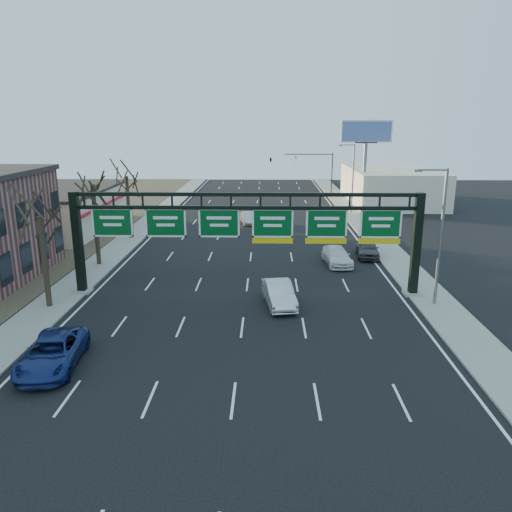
{
  "coord_description": "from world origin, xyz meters",
  "views": [
    {
      "loc": [
        1.42,
        -25.42,
        11.79
      ],
      "look_at": [
        0.73,
        6.38,
        3.2
      ],
      "focal_mm": 35.0,
      "sensor_mm": 36.0,
      "label": 1
    }
  ],
  "objects_px": {
    "car_silver_sedan": "(279,294)",
    "car_white_wagon": "(337,256)",
    "sign_gantry": "(248,230)",
    "car_blue_suv": "(52,353)"
  },
  "relations": [
    {
      "from": "sign_gantry",
      "to": "car_white_wagon",
      "type": "distance_m",
      "value": 11.3
    },
    {
      "from": "sign_gantry",
      "to": "car_silver_sedan",
      "type": "distance_m",
      "value": 4.92
    },
    {
      "from": "sign_gantry",
      "to": "car_white_wagon",
      "type": "relative_size",
      "value": 4.99
    },
    {
      "from": "car_silver_sedan",
      "to": "car_blue_suv",
      "type": "bearing_deg",
      "value": -151.06
    },
    {
      "from": "car_silver_sedan",
      "to": "car_white_wagon",
      "type": "distance_m",
      "value": 11.24
    },
    {
      "from": "sign_gantry",
      "to": "car_silver_sedan",
      "type": "relative_size",
      "value": 5.12
    },
    {
      "from": "car_blue_suv",
      "to": "car_white_wagon",
      "type": "bearing_deg",
      "value": 43.22
    },
    {
      "from": "car_blue_suv",
      "to": "car_white_wagon",
      "type": "relative_size",
      "value": 1.11
    },
    {
      "from": "car_silver_sedan",
      "to": "sign_gantry",
      "type": "bearing_deg",
      "value": 123.95
    },
    {
      "from": "car_silver_sedan",
      "to": "car_white_wagon",
      "type": "bearing_deg",
      "value": 53.59
    }
  ]
}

